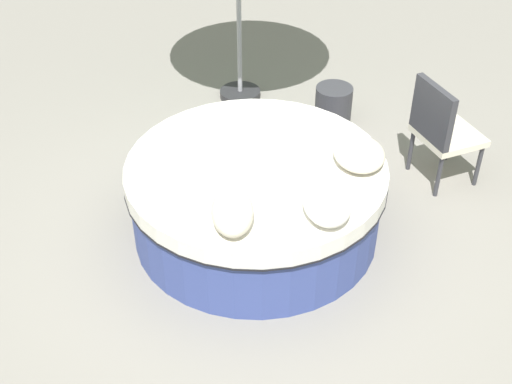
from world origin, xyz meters
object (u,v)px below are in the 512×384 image
throw_pillow_0 (232,212)px  throw_pillow_2 (359,154)px  throw_pillow_1 (327,202)px  round_bed (256,198)px  patio_chair (441,127)px  side_table (333,107)px

throw_pillow_0 → throw_pillow_2: size_ratio=1.02×
throw_pillow_1 → throw_pillow_2: bearing=-28.1°
round_bed → throw_pillow_0: size_ratio=4.08×
throw_pillow_2 → patio_chair: bearing=-52.5°
throw_pillow_1 → round_bed: bearing=37.1°
round_bed → throw_pillow_1: throw_pillow_1 is taller
patio_chair → side_table: 1.30m
round_bed → patio_chair: bearing=-68.5°
throw_pillow_0 → patio_chair: (1.33, -1.83, -0.21)m
throw_pillow_1 → throw_pillow_0: bearing=96.0°
throw_pillow_0 → throw_pillow_2: bearing=-55.3°
throw_pillow_1 → side_table: bearing=-9.8°
throw_pillow_2 → round_bed: bearing=90.0°
patio_chair → round_bed: bearing=-88.5°
throw_pillow_1 → patio_chair: 1.74m
throw_pillow_0 → throw_pillow_1: 0.66m
throw_pillow_0 → side_table: throw_pillow_0 is taller
throw_pillow_2 → throw_pillow_0: bearing=124.7°
round_bed → patio_chair: size_ratio=2.10×
round_bed → patio_chair: (0.65, -1.64, 0.22)m
throw_pillow_0 → patio_chair: bearing=-54.0°
round_bed → side_table: bearing=-27.8°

